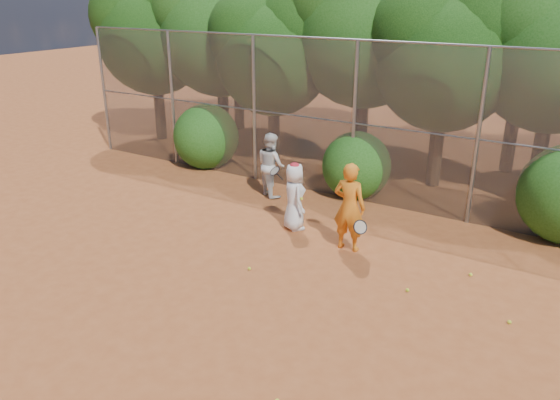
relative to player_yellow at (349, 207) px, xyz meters
The scene contains 19 objects.
ground 3.39m from the player_yellow, 93.68° to the right, with size 80.00×80.00×0.00m, color #944821.
fence_back 2.98m from the player_yellow, 96.81° to the left, with size 20.05×0.09×4.03m.
tree_0 11.18m from the player_yellow, 153.63° to the left, with size 4.38×3.81×6.00m.
tree_1 9.46m from the player_yellow, 143.51° to the left, with size 4.64×4.03×6.35m.
tree_2 7.05m from the player_yellow, 135.47° to the left, with size 3.99×3.47×5.47m.
tree_3 6.91m from the player_yellow, 111.00° to the left, with size 4.89×4.26×6.70m.
tree_4 5.73m from the player_yellow, 86.05° to the left, with size 4.19×3.64×5.73m.
tree_9 11.64m from the player_yellow, 137.03° to the left, with size 4.83×4.20×6.62m.
tree_10 9.18m from the player_yellow, 111.97° to the left, with size 5.15×4.48×7.06m.
tree_11 8.27m from the player_yellow, 75.94° to the left, with size 4.64×4.03×6.35m.
bush_0 6.92m from the player_yellow, 153.86° to the left, with size 2.00×2.00×2.00m, color #1B4D13.
bush_1 3.28m from the player_yellow, 111.64° to the left, with size 1.80×1.80×1.80m, color #1B4D13.
player_yellow is the anchor object (origin of this frame).
player_teen 1.54m from the player_yellow, 167.95° to the left, with size 0.89×0.86×1.57m.
player_white 3.63m from the player_yellow, 148.89° to the left, with size 1.03×0.96×1.68m.
ball_0 2.18m from the player_yellow, 31.78° to the right, with size 0.07×0.07×0.07m, color #C8D827.
ball_1 3.74m from the player_yellow, 18.38° to the right, with size 0.07×0.07×0.07m, color #C8D827.
ball_4 2.41m from the player_yellow, 123.06° to the right, with size 0.07×0.07×0.07m, color #C8D827.
ball_5 2.68m from the player_yellow, ahead, with size 0.07×0.07×0.07m, color #C8D827.
Camera 1 is at (4.45, -6.32, 5.11)m, focal length 35.00 mm.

